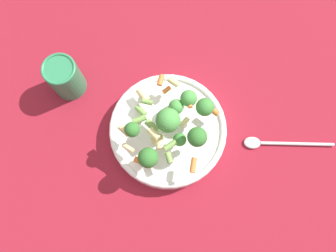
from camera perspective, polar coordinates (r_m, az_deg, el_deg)
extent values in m
plane|color=maroon|center=(0.71, 0.00, -1.26)|extent=(3.00, 3.00, 0.00)
cylinder|color=white|center=(0.69, 0.00, -0.90)|extent=(0.24, 0.24, 0.04)
torus|color=white|center=(0.68, 0.00, -0.51)|extent=(0.24, 0.24, 0.01)
cylinder|color=#8CB766|center=(0.67, 1.38, 2.83)|extent=(0.01, 0.01, 0.02)
sphere|color=#479342|center=(0.65, 1.42, 3.38)|extent=(0.03, 0.03, 0.03)
cylinder|color=#8CB766|center=(0.62, 4.91, -2.44)|extent=(0.01, 0.01, 0.02)
sphere|color=#33722D|center=(0.60, 5.12, -1.92)|extent=(0.04, 0.04, 0.04)
cylinder|color=#8CB766|center=(0.67, 3.52, 4.23)|extent=(0.01, 0.01, 0.01)
sphere|color=#479342|center=(0.65, 3.63, 4.84)|extent=(0.03, 0.03, 0.03)
cylinder|color=#8CB766|center=(0.65, 2.01, -2.68)|extent=(0.01, 0.01, 0.01)
sphere|color=#3D8438|center=(0.63, 2.05, -2.38)|extent=(0.03, 0.03, 0.03)
cylinder|color=#8CB766|center=(0.63, -3.37, -5.87)|extent=(0.01, 0.01, 0.01)
sphere|color=#33722D|center=(0.60, -3.49, -5.53)|extent=(0.04, 0.04, 0.04)
cylinder|color=#8CB766|center=(0.63, -6.12, -0.99)|extent=(0.01, 0.01, 0.01)
sphere|color=#33722D|center=(0.61, -6.28, -0.61)|extent=(0.03, 0.03, 0.03)
cylinder|color=#8CB766|center=(0.64, 6.24, 2.71)|extent=(0.01, 0.01, 0.01)
sphere|color=#3D8438|center=(0.62, 6.44, 3.29)|extent=(0.04, 0.04, 0.04)
cylinder|color=#8CB766|center=(0.64, 0.17, -0.22)|extent=(0.02, 0.02, 0.02)
sphere|color=#479342|center=(0.61, 0.18, 0.52)|extent=(0.05, 0.05, 0.05)
cylinder|color=beige|center=(0.66, 0.98, 7.69)|extent=(0.01, 0.02, 0.01)
cylinder|color=orange|center=(0.64, -3.92, -5.69)|extent=(0.02, 0.03, 0.01)
cylinder|color=beige|center=(0.64, -6.96, -3.80)|extent=(0.01, 0.03, 0.01)
cylinder|color=orange|center=(0.66, 8.05, 2.53)|extent=(0.01, 0.02, 0.01)
cylinder|color=beige|center=(0.65, -1.68, -2.44)|extent=(0.03, 0.02, 0.01)
cylinder|color=orange|center=(0.63, -4.89, -6.23)|extent=(0.02, 0.02, 0.01)
cylinder|color=#729E4C|center=(0.66, -2.81, -0.01)|extent=(0.02, 0.03, 0.01)
cylinder|color=orange|center=(0.66, -1.29, 7.97)|extent=(0.02, 0.02, 0.01)
cylinder|color=beige|center=(0.63, -7.55, -0.72)|extent=(0.02, 0.03, 0.01)
cylinder|color=#729E4C|center=(0.66, -5.07, 1.11)|extent=(0.03, 0.03, 0.01)
cylinder|color=beige|center=(0.65, 2.90, 0.69)|extent=(0.02, 0.01, 0.01)
cylinder|color=beige|center=(0.62, -2.48, -1.38)|extent=(0.02, 0.03, 0.01)
cylinder|color=orange|center=(0.67, -0.25, 6.31)|extent=(0.02, 0.01, 0.01)
cylinder|color=#729E4C|center=(0.67, -4.76, 2.65)|extent=(0.01, 0.03, 0.01)
cylinder|color=#729E4C|center=(0.61, 0.38, -3.37)|extent=(0.03, 0.02, 0.01)
cylinder|color=beige|center=(0.64, -1.51, -2.91)|extent=(0.03, 0.03, 0.01)
cylinder|color=orange|center=(0.61, 4.43, -6.83)|extent=(0.03, 0.02, 0.01)
cylinder|color=orange|center=(0.65, 3.80, 4.30)|extent=(0.03, 0.02, 0.01)
cylinder|color=#729E4C|center=(0.66, -3.61, 4.19)|extent=(0.02, 0.02, 0.01)
cylinder|color=beige|center=(0.67, -4.37, 5.37)|extent=(0.02, 0.03, 0.01)
cylinder|color=#729E4C|center=(0.61, 0.16, -5.56)|extent=(0.02, 0.02, 0.01)
cylinder|color=#2D7F51|center=(0.74, -17.46, 8.00)|extent=(0.07, 0.07, 0.09)
torus|color=#2D7F51|center=(0.70, -18.57, 9.43)|extent=(0.07, 0.07, 0.01)
cylinder|color=silver|center=(0.76, 21.59, -2.89)|extent=(0.10, 0.13, 0.01)
ellipsoid|color=silver|center=(0.73, 14.47, -2.83)|extent=(0.04, 0.04, 0.01)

